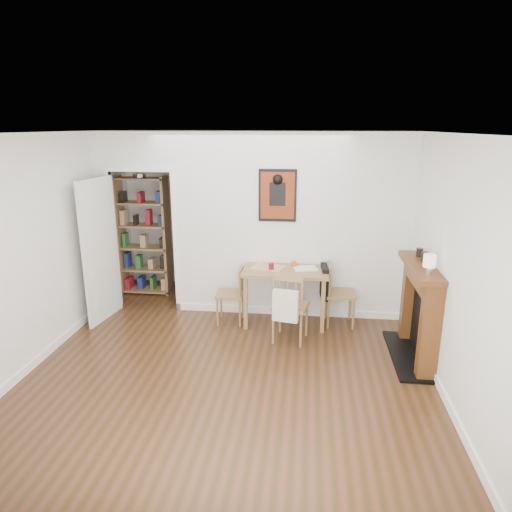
# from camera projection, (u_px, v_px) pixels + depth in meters

# --- Properties ---
(ground) EXTENTS (5.20, 5.20, 0.00)m
(ground) POSITION_uv_depth(u_px,v_px,m) (235.00, 357.00, 5.47)
(ground) COLOR #522C1A
(ground) RESTS_ON ground
(room_shell) EXTENTS (5.20, 5.20, 5.20)m
(room_shell) POSITION_uv_depth(u_px,v_px,m) (256.00, 227.00, 6.39)
(room_shell) COLOR white
(room_shell) RESTS_ON ground
(dining_table) EXTENTS (1.15, 0.73, 0.79)m
(dining_table) POSITION_uv_depth(u_px,v_px,m) (286.00, 275.00, 6.27)
(dining_table) COLOR olive
(dining_table) RESTS_ON ground
(chair_left) EXTENTS (0.41, 0.41, 0.81)m
(chair_left) POSITION_uv_depth(u_px,v_px,m) (230.00, 295.00, 6.34)
(chair_left) COLOR olive
(chair_left) RESTS_ON ground
(chair_right) EXTENTS (0.52, 0.46, 0.87)m
(chair_right) POSITION_uv_depth(u_px,v_px,m) (339.00, 293.00, 6.26)
(chair_right) COLOR olive
(chair_right) RESTS_ON ground
(chair_front) EXTENTS (0.54, 0.59, 0.92)m
(chair_front) POSITION_uv_depth(u_px,v_px,m) (290.00, 306.00, 5.77)
(chair_front) COLOR olive
(chair_front) RESTS_ON ground
(bookshelf) EXTENTS (0.81, 0.32, 1.92)m
(bookshelf) POSITION_uv_depth(u_px,v_px,m) (144.00, 237.00, 7.35)
(bookshelf) COLOR olive
(bookshelf) RESTS_ON ground
(fireplace) EXTENTS (0.45, 1.25, 1.16)m
(fireplace) POSITION_uv_depth(u_px,v_px,m) (420.00, 309.00, 5.30)
(fireplace) COLOR #603117
(fireplace) RESTS_ON ground
(red_glass) EXTENTS (0.07, 0.07, 0.10)m
(red_glass) POSITION_uv_depth(u_px,v_px,m) (271.00, 266.00, 6.18)
(red_glass) COLOR maroon
(red_glass) RESTS_ON dining_table
(orange_fruit) EXTENTS (0.09, 0.09, 0.09)m
(orange_fruit) POSITION_uv_depth(u_px,v_px,m) (294.00, 264.00, 6.29)
(orange_fruit) COLOR #E74F0C
(orange_fruit) RESTS_ON dining_table
(placemat) EXTENTS (0.50, 0.43, 0.00)m
(placemat) POSITION_uv_depth(u_px,v_px,m) (268.00, 267.00, 6.29)
(placemat) COLOR beige
(placemat) RESTS_ON dining_table
(notebook) EXTENTS (0.36, 0.30, 0.02)m
(notebook) POSITION_uv_depth(u_px,v_px,m) (305.00, 268.00, 6.21)
(notebook) COLOR white
(notebook) RESTS_ON dining_table
(mantel_lamp) EXTENTS (0.13, 0.13, 0.21)m
(mantel_lamp) POSITION_uv_depth(u_px,v_px,m) (430.00, 262.00, 4.79)
(mantel_lamp) COLOR silver
(mantel_lamp) RESTS_ON fireplace
(ceramic_jar_a) EXTENTS (0.09, 0.09, 0.11)m
(ceramic_jar_a) POSITION_uv_depth(u_px,v_px,m) (425.00, 257.00, 5.25)
(ceramic_jar_a) COLOR black
(ceramic_jar_a) RESTS_ON fireplace
(ceramic_jar_b) EXTENTS (0.08, 0.08, 0.10)m
(ceramic_jar_b) POSITION_uv_depth(u_px,v_px,m) (420.00, 252.00, 5.45)
(ceramic_jar_b) COLOR black
(ceramic_jar_b) RESTS_ON fireplace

